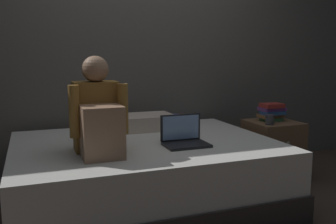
% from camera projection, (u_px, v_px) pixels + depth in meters
% --- Properties ---
extents(ground_plane, '(8.00, 8.00, 0.00)m').
position_uv_depth(ground_plane, '(183.00, 216.00, 2.72)').
color(ground_plane, '#47382D').
extents(wall_back, '(5.60, 0.10, 2.70)m').
position_uv_depth(wall_back, '(137.00, 37.00, 3.63)').
color(wall_back, '#605B56').
rests_on(wall_back, ground_plane).
extents(bed, '(2.00, 1.50, 0.52)m').
position_uv_depth(bed, '(145.00, 173.00, 2.89)').
color(bed, '#332D2B').
rests_on(bed, ground_plane).
extents(nightstand, '(0.44, 0.46, 0.56)m').
position_uv_depth(nightstand, '(272.00, 151.00, 3.47)').
color(nightstand, brown).
rests_on(nightstand, ground_plane).
extents(person_sitting, '(0.39, 0.44, 0.66)m').
position_uv_depth(person_sitting, '(98.00, 116.00, 2.47)').
color(person_sitting, olive).
rests_on(person_sitting, bed).
extents(laptop, '(0.32, 0.23, 0.22)m').
position_uv_depth(laptop, '(184.00, 138.00, 2.72)').
color(laptop, black).
rests_on(laptop, bed).
extents(pillow, '(0.56, 0.36, 0.13)m').
position_uv_depth(pillow, '(142.00, 122.00, 3.30)').
color(pillow, beige).
rests_on(pillow, bed).
extents(book_stack, '(0.23, 0.17, 0.17)m').
position_uv_depth(book_stack, '(272.00, 112.00, 3.44)').
color(book_stack, '#387042').
rests_on(book_stack, nightstand).
extents(mug, '(0.08, 0.08, 0.09)m').
position_uv_depth(mug, '(270.00, 120.00, 3.27)').
color(mug, '#3D3D42').
rests_on(mug, nightstand).
extents(clothes_pile, '(0.27, 0.21, 0.12)m').
position_uv_depth(clothes_pile, '(179.00, 120.00, 3.46)').
color(clothes_pile, '#3D4C8E').
rests_on(clothes_pile, bed).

